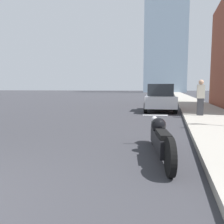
{
  "coord_description": "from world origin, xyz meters",
  "views": [
    {
      "loc": [
        3.06,
        -1.23,
        1.44
      ],
      "look_at": [
        1.16,
        5.68,
        0.68
      ],
      "focal_mm": 35.0,
      "sensor_mm": 36.0,
      "label": 1
    }
  ],
  "objects": [
    {
      "name": "sidewalk",
      "position": [
        5.0,
        40.0,
        0.07
      ],
      "size": [
        2.7,
        240.0,
        0.15
      ],
      "color": "#9E998E",
      "rests_on": "ground_plane"
    },
    {
      "name": "distant_tower",
      "position": [
        0.07,
        100.88,
        28.48
      ],
      "size": [
        17.59,
        17.59,
        56.97
      ],
      "color": "#9EB7CC",
      "rests_on": "ground_plane"
    },
    {
      "name": "motorcycle",
      "position": [
        2.84,
        3.44,
        0.4
      ],
      "size": [
        0.81,
        2.71,
        0.8
      ],
      "rotation": [
        0.0,
        0.0,
        0.2
      ],
      "color": "black",
      "rests_on": "ground_plane"
    },
    {
      "name": "parked_car_silver",
      "position": [
        2.31,
        13.2,
        0.85
      ],
      "size": [
        2.2,
        4.15,
        1.75
      ],
      "rotation": [
        0.0,
        0.0,
        0.09
      ],
      "color": "#BCBCC1",
      "rests_on": "ground_plane"
    },
    {
      "name": "parked_car_green",
      "position": [
        2.41,
        23.65,
        0.84
      ],
      "size": [
        1.81,
        4.03,
        1.67
      ],
      "rotation": [
        0.0,
        0.0,
        0.0
      ],
      "color": "#1E6B33",
      "rests_on": "ground_plane"
    },
    {
      "name": "pedestrian",
      "position": [
        4.42,
        10.22,
        1.05
      ],
      "size": [
        0.36,
        0.24,
        1.74
      ],
      "color": "#38383D",
      "rests_on": "sidewalk"
    }
  ]
}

